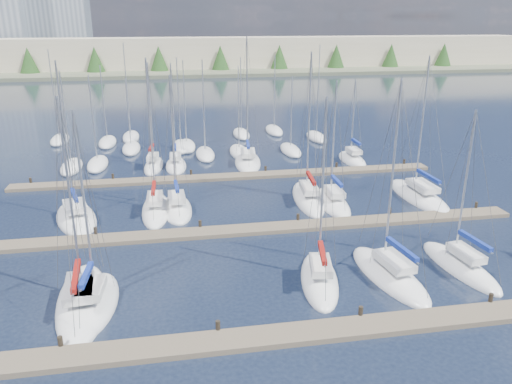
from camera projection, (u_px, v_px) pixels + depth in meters
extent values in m
plane|color=#1B2437|center=(207.00, 122.00, 80.38)|extent=(400.00, 400.00, 0.00)
cube|color=#6B5E4C|center=(295.00, 334.00, 26.46)|extent=(44.00, 1.80, 0.35)
cylinder|color=#2D261C|center=(61.00, 346.00, 25.30)|extent=(0.26, 0.26, 1.10)
cylinder|color=#2D261C|center=(218.00, 330.00, 26.60)|extent=(0.26, 0.26, 1.10)
cylinder|color=#2D261C|center=(360.00, 315.00, 27.89)|extent=(0.26, 0.26, 1.10)
cylinder|color=#2D261C|center=(490.00, 302.00, 29.19)|extent=(0.26, 0.26, 1.10)
cube|color=#6B5E4C|center=(252.00, 230.00, 39.46)|extent=(44.00, 1.80, 0.35)
cylinder|color=#2D261C|center=(96.00, 234.00, 38.30)|extent=(0.26, 0.26, 1.10)
cylinder|color=#2D261C|center=(200.00, 227.00, 39.60)|extent=(0.26, 0.26, 1.10)
cylinder|color=#2D261C|center=(298.00, 220.00, 40.90)|extent=(0.26, 0.26, 1.10)
cylinder|color=#2D261C|center=(390.00, 214.00, 42.20)|extent=(0.26, 0.26, 1.10)
cylinder|color=#2D261C|center=(476.00, 208.00, 43.49)|extent=(0.26, 0.26, 1.10)
cube|color=#6B5E4C|center=(230.00, 177.00, 52.47)|extent=(44.00, 1.80, 0.35)
cylinder|color=#2D261C|center=(31.00, 183.00, 50.01)|extent=(0.26, 0.26, 1.10)
cylinder|color=#2D261C|center=(113.00, 179.00, 51.31)|extent=(0.26, 0.26, 1.10)
cylinder|color=#2D261C|center=(191.00, 175.00, 52.61)|extent=(0.26, 0.26, 1.10)
cylinder|color=#2D261C|center=(266.00, 171.00, 53.90)|extent=(0.26, 0.26, 1.10)
cylinder|color=#2D261C|center=(336.00, 167.00, 55.20)|extent=(0.26, 0.26, 1.10)
cylinder|color=#2D261C|center=(404.00, 164.00, 56.50)|extent=(0.26, 0.26, 1.10)
ellipsoid|color=white|center=(332.00, 204.00, 45.18)|extent=(2.74, 7.70, 1.60)
cube|color=black|center=(332.00, 204.00, 45.18)|extent=(1.41, 3.70, 0.12)
cube|color=silver|center=(334.00, 192.00, 44.39)|extent=(1.46, 2.71, 0.50)
cylinder|color=#9EA0A5|center=(334.00, 138.00, 43.75)|extent=(0.14, 0.14, 9.89)
cylinder|color=#9EA0A5|center=(337.00, 183.00, 43.47)|extent=(0.20, 3.20, 0.10)
cube|color=navy|center=(337.00, 181.00, 43.43)|extent=(0.40, 2.95, 0.30)
ellipsoid|color=white|center=(352.00, 161.00, 58.65)|extent=(2.39, 6.74, 1.60)
cube|color=silver|center=(354.00, 151.00, 57.91)|extent=(1.31, 2.36, 0.50)
cylinder|color=#9EA0A5|center=(353.00, 116.00, 57.42)|extent=(0.14, 0.14, 8.28)
cylinder|color=#9EA0A5|center=(356.00, 143.00, 57.06)|extent=(0.11, 2.83, 0.10)
cube|color=navy|center=(356.00, 142.00, 57.02)|extent=(0.31, 2.60, 0.30)
ellipsoid|color=white|center=(308.00, 199.00, 46.24)|extent=(3.41, 9.48, 1.60)
cube|color=silver|center=(309.00, 188.00, 45.37)|extent=(1.70, 3.37, 0.50)
cylinder|color=#9EA0A5|center=(309.00, 122.00, 44.56)|extent=(0.14, 0.14, 12.15)
cylinder|color=#9EA0A5|center=(311.00, 179.00, 44.32)|extent=(0.48, 3.89, 0.10)
cube|color=maroon|center=(311.00, 178.00, 44.28)|extent=(0.65, 3.60, 0.30)
ellipsoid|color=white|center=(176.00, 167.00, 56.32)|extent=(2.45, 6.36, 1.60)
cube|color=maroon|center=(176.00, 167.00, 56.32)|extent=(1.27, 3.06, 0.12)
cube|color=silver|center=(175.00, 156.00, 55.59)|extent=(1.32, 2.24, 0.50)
cylinder|color=#9EA0A5|center=(173.00, 111.00, 54.72)|extent=(0.14, 0.14, 10.30)
cylinder|color=#9EA0A5|center=(175.00, 148.00, 54.77)|extent=(0.17, 2.65, 0.10)
cube|color=navy|center=(175.00, 147.00, 54.73)|extent=(0.36, 2.44, 0.30)
ellipsoid|color=white|center=(76.00, 219.00, 41.78)|extent=(5.18, 8.69, 1.60)
cube|color=black|center=(76.00, 219.00, 41.78)|extent=(2.61, 4.20, 0.12)
cube|color=silver|center=(75.00, 206.00, 41.00)|extent=(2.41, 3.21, 0.50)
cylinder|color=#9EA0A5|center=(65.00, 136.00, 40.02)|extent=(0.14, 0.14, 11.82)
cylinder|color=#9EA0A5|center=(74.00, 197.00, 40.10)|extent=(1.01, 3.33, 0.10)
cube|color=navy|center=(74.00, 195.00, 40.06)|extent=(1.13, 3.12, 0.30)
ellipsoid|color=white|center=(389.00, 276.00, 32.60)|extent=(3.78, 8.74, 1.60)
cube|color=black|center=(389.00, 276.00, 32.60)|extent=(1.92, 4.21, 0.12)
cube|color=silver|center=(394.00, 261.00, 31.78)|extent=(1.86, 3.13, 0.50)
cylinder|color=#9EA0A5|center=(393.00, 173.00, 30.93)|extent=(0.14, 0.14, 11.60)
cylinder|color=#9EA0A5|center=(402.00, 251.00, 30.82)|extent=(0.55, 3.54, 0.10)
cube|color=navy|center=(402.00, 249.00, 30.78)|extent=(0.71, 3.28, 0.30)
ellipsoid|color=white|center=(82.00, 303.00, 29.57)|extent=(3.69, 9.63, 1.60)
cube|color=black|center=(82.00, 303.00, 29.57)|extent=(1.89, 4.63, 0.12)
cube|color=silver|center=(79.00, 287.00, 28.71)|extent=(1.87, 3.42, 0.50)
cylinder|color=#9EA0A5|center=(70.00, 195.00, 28.07)|extent=(0.14, 0.14, 11.02)
cylinder|color=#9EA0A5|center=(76.00, 278.00, 27.67)|extent=(0.43, 3.95, 0.10)
cube|color=maroon|center=(76.00, 276.00, 27.63)|extent=(0.60, 3.65, 0.30)
ellipsoid|color=white|center=(154.00, 167.00, 56.22)|extent=(2.69, 6.78, 1.60)
cube|color=black|center=(154.00, 167.00, 56.22)|extent=(1.37, 3.26, 0.12)
cube|color=silver|center=(153.00, 157.00, 55.47)|extent=(1.34, 2.42, 0.50)
cylinder|color=#9EA0A5|center=(151.00, 111.00, 54.63)|extent=(0.14, 0.14, 10.39)
cylinder|color=#9EA0A5|center=(151.00, 149.00, 54.62)|extent=(0.40, 2.77, 0.10)
cube|color=maroon|center=(151.00, 148.00, 54.58)|extent=(0.57, 2.57, 0.30)
ellipsoid|color=white|center=(177.00, 210.00, 43.82)|extent=(2.81, 7.33, 1.60)
cube|color=maroon|center=(177.00, 210.00, 43.82)|extent=(1.45, 3.52, 0.12)
cube|color=silver|center=(177.00, 197.00, 43.05)|extent=(1.49, 2.58, 0.50)
cylinder|color=#9EA0A5|center=(173.00, 138.00, 42.25)|extent=(0.14, 0.14, 10.51)
cylinder|color=#9EA0A5|center=(177.00, 188.00, 42.17)|extent=(0.22, 3.04, 0.10)
cube|color=navy|center=(176.00, 186.00, 42.13)|extent=(0.41, 2.81, 0.30)
ellipsoid|color=white|center=(156.00, 211.00, 43.57)|extent=(2.50, 8.41, 1.60)
cube|color=silver|center=(155.00, 198.00, 42.75)|extent=(1.35, 2.95, 0.50)
cylinder|color=#9EA0A5|center=(151.00, 130.00, 41.87)|extent=(0.14, 0.14, 11.87)
cylinder|color=#9EA0A5|center=(154.00, 189.00, 41.78)|extent=(0.15, 3.52, 0.10)
cube|color=maroon|center=(154.00, 188.00, 41.74)|extent=(0.35, 3.24, 0.30)
ellipsoid|color=white|center=(94.00, 305.00, 29.37)|extent=(3.13, 7.34, 1.60)
cube|color=maroon|center=(94.00, 305.00, 29.37)|extent=(1.61, 3.53, 0.12)
cube|color=silver|center=(90.00, 288.00, 28.60)|extent=(1.63, 2.60, 0.50)
cylinder|color=#9EA0A5|center=(84.00, 203.00, 27.84)|extent=(0.14, 0.14, 10.34)
cylinder|color=#9EA0A5|center=(86.00, 277.00, 27.72)|extent=(0.29, 3.02, 0.10)
cube|color=navy|center=(86.00, 275.00, 27.68)|extent=(0.47, 2.79, 0.30)
ellipsoid|color=white|center=(248.00, 163.00, 57.87)|extent=(4.02, 9.16, 1.60)
cube|color=maroon|center=(248.00, 163.00, 57.87)|extent=(2.05, 4.41, 0.12)
cube|color=silver|center=(248.00, 153.00, 57.02)|extent=(1.99, 3.28, 0.50)
cylinder|color=#9EA0A5|center=(247.00, 96.00, 56.02)|extent=(0.14, 0.14, 13.01)
cylinder|color=#9EA0A5|center=(248.00, 145.00, 56.00)|extent=(0.55, 3.71, 0.10)
cube|color=navy|center=(248.00, 144.00, 55.96)|extent=(0.72, 3.44, 0.30)
ellipsoid|color=white|center=(418.00, 197.00, 46.80)|extent=(3.31, 10.03, 1.60)
cube|color=silver|center=(423.00, 186.00, 45.91)|extent=(1.77, 3.52, 0.50)
cylinder|color=#9EA0A5|center=(422.00, 123.00, 45.23)|extent=(0.14, 0.14, 11.77)
cylinder|color=#9EA0A5|center=(428.00, 178.00, 44.82)|extent=(0.19, 4.18, 0.10)
cube|color=navy|center=(429.00, 176.00, 44.78)|extent=(0.39, 3.85, 0.30)
ellipsoid|color=white|center=(459.00, 268.00, 33.67)|extent=(3.00, 7.99, 1.60)
cube|color=black|center=(459.00, 268.00, 33.67)|extent=(1.53, 3.85, 0.12)
cube|color=silver|center=(466.00, 253.00, 32.88)|extent=(1.48, 2.84, 0.50)
cylinder|color=#9EA0A5|center=(465.00, 183.00, 32.30)|extent=(0.14, 0.14, 9.54)
cylinder|color=#9EA0A5|center=(475.00, 242.00, 31.97)|extent=(0.45, 3.27, 0.10)
cube|color=navy|center=(475.00, 241.00, 31.93)|extent=(0.62, 3.03, 0.30)
ellipsoid|color=white|center=(319.00, 281.00, 32.04)|extent=(3.80, 7.82, 1.60)
cube|color=maroon|center=(319.00, 281.00, 32.04)|extent=(1.92, 3.77, 0.12)
cube|color=silver|center=(321.00, 265.00, 31.25)|extent=(1.79, 2.83, 0.50)
cylinder|color=#9EA0A5|center=(323.00, 184.00, 30.49)|extent=(0.14, 0.14, 10.61)
cylinder|color=#9EA0A5|center=(322.00, 255.00, 30.34)|extent=(0.73, 3.11, 0.10)
cube|color=maroon|center=(322.00, 253.00, 30.30)|extent=(0.88, 2.90, 0.30)
cylinder|color=#9EA0A5|center=(54.00, 94.00, 65.47)|extent=(0.12, 0.12, 11.20)
ellipsoid|color=white|center=(60.00, 140.00, 67.55)|extent=(2.20, 6.40, 1.40)
cylinder|color=#9EA0A5|center=(185.00, 102.00, 62.38)|extent=(0.12, 0.12, 10.14)
ellipsoid|color=white|center=(187.00, 146.00, 64.29)|extent=(2.20, 6.40, 1.40)
cylinder|color=#9EA0A5|center=(179.00, 101.00, 62.01)|extent=(0.12, 0.12, 10.49)
ellipsoid|color=white|center=(181.00, 147.00, 63.98)|extent=(2.20, 6.40, 1.40)
cylinder|color=#9EA0A5|center=(275.00, 92.00, 71.09)|extent=(0.12, 0.12, 10.06)
ellipsoid|color=white|center=(274.00, 131.00, 72.98)|extent=(2.20, 6.40, 1.40)
cylinder|color=#9EA0A5|center=(103.00, 102.00, 64.45)|extent=(0.12, 0.12, 9.39)
ellipsoid|color=white|center=(108.00, 143.00, 66.23)|extent=(2.20, 6.40, 1.40)
cylinder|color=#9EA0A5|center=(65.00, 117.00, 53.57)|extent=(0.12, 0.12, 9.85)
ellipsoid|color=white|center=(72.00, 167.00, 55.43)|extent=(2.20, 6.40, 1.40)
cylinder|color=#9EA0A5|center=(93.00, 118.00, 54.70)|extent=(0.12, 0.12, 9.30)
ellipsoid|color=white|center=(98.00, 164.00, 56.47)|extent=(2.20, 6.40, 1.40)
cylinder|color=#9EA0A5|center=(318.00, 90.00, 66.85)|extent=(0.12, 0.12, 11.68)
ellipsoid|color=white|center=(316.00, 137.00, 69.01)|extent=(2.20, 6.40, 1.40)
cylinder|color=#9EA0A5|center=(239.00, 108.00, 59.62)|extent=(0.12, 0.12, 9.76)
ellipsoid|color=white|center=(239.00, 152.00, 61.46)|extent=(2.20, 6.40, 1.40)
cylinder|color=#9EA0A5|center=(127.00, 89.00, 66.88)|extent=(0.12, 0.12, 11.95)
ellipsoid|color=white|center=(131.00, 137.00, 69.09)|extent=(2.20, 6.40, 1.40)
cylinder|color=#9EA0A5|center=(291.00, 112.00, 60.65)|extent=(0.12, 0.12, 8.46)
ellipsoid|color=white|center=(291.00, 151.00, 62.27)|extent=(2.20, 6.40, 1.40)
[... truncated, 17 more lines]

